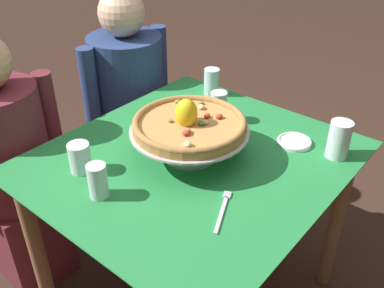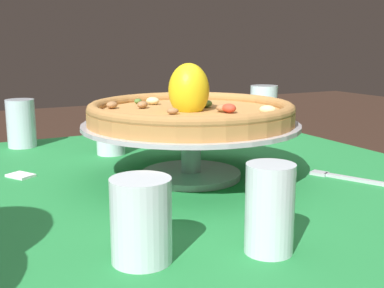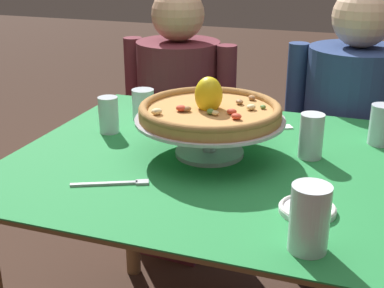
% 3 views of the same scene
% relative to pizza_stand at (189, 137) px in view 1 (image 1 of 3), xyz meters
% --- Properties ---
extents(dining_table, '(1.07, 0.98, 0.76)m').
position_rel_pizza_stand_xyz_m(dining_table, '(0.00, -0.02, -0.20)').
color(dining_table, olive).
rests_on(dining_table, ground).
extents(pizza_stand, '(0.42, 0.42, 0.11)m').
position_rel_pizza_stand_xyz_m(pizza_stand, '(0.00, 0.00, 0.00)').
color(pizza_stand, '#B7B7C1').
rests_on(pizza_stand, dining_table).
extents(pizza, '(0.40, 0.40, 0.11)m').
position_rel_pizza_stand_xyz_m(pizza, '(-0.00, 0.00, 0.05)').
color(pizza, '#BC8447').
rests_on(pizza, pizza_stand).
extents(water_glass_side_right, '(0.07, 0.07, 0.13)m').
position_rel_pizza_stand_xyz_m(water_glass_side_right, '(0.28, 0.07, -0.02)').
color(water_glass_side_right, silver).
rests_on(water_glass_side_right, dining_table).
extents(water_glass_front_right, '(0.08, 0.08, 0.14)m').
position_rel_pizza_stand_xyz_m(water_glass_front_right, '(0.34, -0.41, -0.02)').
color(water_glass_front_right, silver).
rests_on(water_glass_front_right, dining_table).
extents(water_glass_back_left, '(0.07, 0.07, 0.10)m').
position_rel_pizza_stand_xyz_m(water_glass_back_left, '(-0.30, 0.22, -0.03)').
color(water_glass_back_left, silver).
rests_on(water_glass_back_left, dining_table).
extents(water_glass_side_left, '(0.06, 0.06, 0.12)m').
position_rel_pizza_stand_xyz_m(water_glass_side_left, '(-0.35, 0.07, -0.03)').
color(water_glass_side_left, silver).
rests_on(water_glass_side_left, dining_table).
extents(water_glass_back_right, '(0.07, 0.07, 0.12)m').
position_rel_pizza_stand_xyz_m(water_glass_back_right, '(0.46, 0.25, -0.03)').
color(water_glass_back_right, silver).
rests_on(water_glass_back_right, dining_table).
extents(side_plate, '(0.13, 0.13, 0.02)m').
position_rel_pizza_stand_xyz_m(side_plate, '(0.32, -0.25, -0.07)').
color(side_plate, white).
rests_on(side_plate, dining_table).
extents(dinner_fork, '(0.18, 0.10, 0.01)m').
position_rel_pizza_stand_xyz_m(dinner_fork, '(-0.16, -0.27, -0.08)').
color(dinner_fork, '#B7B7C1').
rests_on(dinner_fork, dining_table).
extents(sugar_packet, '(0.06, 0.06, 0.00)m').
position_rel_pizza_stand_xyz_m(sugar_packet, '(0.16, 0.30, -0.08)').
color(sugar_packet, white).
rests_on(sugar_packet, dining_table).
extents(diner_left, '(0.50, 0.37, 1.16)m').
position_rel_pizza_stand_xyz_m(diner_left, '(-0.35, 0.68, -0.27)').
color(diner_left, maroon).
rests_on(diner_left, ground).
extents(diner_right, '(0.52, 0.39, 1.18)m').
position_rel_pizza_stand_xyz_m(diner_right, '(0.36, 0.71, -0.25)').
color(diner_right, navy).
rests_on(diner_right, ground).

